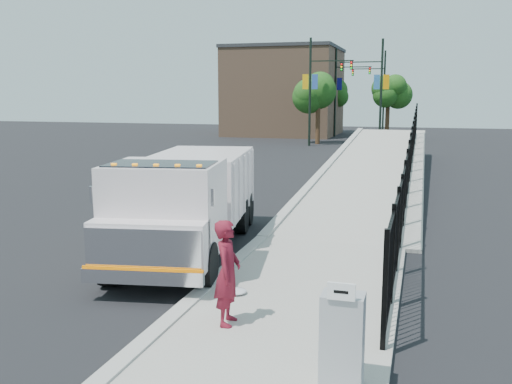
# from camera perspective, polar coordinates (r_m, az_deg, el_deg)

# --- Properties ---
(ground) EXTENTS (120.00, 120.00, 0.00)m
(ground) POSITION_cam_1_polar(r_m,az_deg,el_deg) (11.64, -4.74, -9.80)
(ground) COLOR black
(ground) RESTS_ON ground
(sidewalk) EXTENTS (3.55, 12.00, 0.12)m
(sidewalk) POSITION_cam_1_polar(r_m,az_deg,el_deg) (9.30, 2.15, -14.57)
(sidewalk) COLOR #9E998E
(sidewalk) RESTS_ON ground
(curb) EXTENTS (0.30, 12.00, 0.16)m
(curb) POSITION_cam_1_polar(r_m,az_deg,el_deg) (9.90, -9.01, -13.01)
(curb) COLOR #ADAAA3
(curb) RESTS_ON ground
(ramp) EXTENTS (3.95, 24.06, 3.19)m
(ramp) POSITION_cam_1_polar(r_m,az_deg,el_deg) (26.57, 12.14, 1.13)
(ramp) COLOR #9E998E
(ramp) RESTS_ON ground
(iron_fence) EXTENTS (0.10, 28.00, 1.80)m
(iron_fence) POSITION_cam_1_polar(r_m,az_deg,el_deg) (22.42, 15.08, 1.77)
(iron_fence) COLOR black
(iron_fence) RESTS_ON ground
(truck) EXTENTS (3.50, 7.64, 2.52)m
(truck) POSITION_cam_1_polar(r_m,az_deg,el_deg) (13.99, -6.94, -0.48)
(truck) COLOR black
(truck) RESTS_ON ground
(worker) EXTENTS (0.49, 0.68, 1.76)m
(worker) POSITION_cam_1_polar(r_m,az_deg,el_deg) (9.45, -2.86, -8.05)
(worker) COLOR maroon
(worker) RESTS_ON sidewalk
(utility_cabinet) EXTENTS (0.55, 0.40, 1.25)m
(utility_cabinet) POSITION_cam_1_polar(r_m,az_deg,el_deg) (7.71, 8.61, -14.44)
(utility_cabinet) COLOR gray
(utility_cabinet) RESTS_ON sidewalk
(arrow_sign) EXTENTS (0.35, 0.04, 0.22)m
(arrow_sign) POSITION_cam_1_polar(r_m,az_deg,el_deg) (7.23, 8.52, -9.82)
(arrow_sign) COLOR white
(arrow_sign) RESTS_ON utility_cabinet
(debris) EXTENTS (0.40, 0.40, 0.10)m
(debris) POSITION_cam_1_polar(r_m,az_deg,el_deg) (11.07, -1.98, -9.88)
(debris) COLOR silver
(debris) RESTS_ON sidewalk
(light_pole_0) EXTENTS (3.77, 0.22, 8.00)m
(light_pole_0) POSITION_cam_1_polar(r_m,az_deg,el_deg) (43.44, 5.82, 10.34)
(light_pole_0) COLOR black
(light_pole_0) RESTS_ON ground
(light_pole_1) EXTENTS (3.78, 0.22, 8.00)m
(light_pole_1) POSITION_cam_1_polar(r_m,az_deg,el_deg) (45.02, 12.02, 10.16)
(light_pole_1) COLOR black
(light_pole_1) RESTS_ON ground
(light_pole_2) EXTENTS (3.77, 0.22, 8.00)m
(light_pole_2) POSITION_cam_1_polar(r_m,az_deg,el_deg) (53.43, 8.28, 10.18)
(light_pole_2) COLOR black
(light_pole_2) RESTS_ON ground
(light_pole_3) EXTENTS (3.78, 0.22, 8.00)m
(light_pole_3) POSITION_cam_1_polar(r_m,az_deg,el_deg) (57.27, 12.37, 10.02)
(light_pole_3) COLOR black
(light_pole_3) RESTS_ON ground
(tree_0) EXTENTS (2.91, 2.91, 5.46)m
(tree_0) POSITION_cam_1_polar(r_m,az_deg,el_deg) (45.29, 6.25, 9.80)
(tree_0) COLOR #382314
(tree_0) RESTS_ON ground
(tree_1) EXTENTS (2.12, 2.12, 5.06)m
(tree_1) POSITION_cam_1_polar(r_m,az_deg,el_deg) (48.61, 13.09, 9.53)
(tree_1) COLOR #382314
(tree_1) RESTS_ON ground
(tree_2) EXTENTS (2.39, 2.39, 5.20)m
(tree_2) POSITION_cam_1_polar(r_m,az_deg,el_deg) (57.39, 7.95, 9.72)
(tree_2) COLOR #382314
(tree_2) RESTS_ON ground
(building) EXTENTS (10.00, 10.00, 8.00)m
(building) POSITION_cam_1_polar(r_m,az_deg,el_deg) (55.75, 2.90, 9.87)
(building) COLOR #8C664C
(building) RESTS_ON ground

